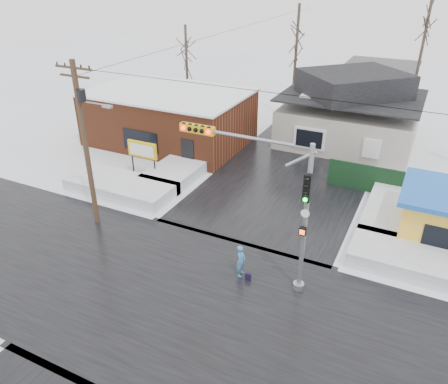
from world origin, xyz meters
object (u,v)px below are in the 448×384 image
at_px(traffic_signal, 270,193).
at_px(pedestrian, 241,261).
at_px(utility_pole, 85,137).
at_px(marquee_sign, 142,151).
at_px(kiosk, 445,217).

bearing_deg(traffic_signal, pedestrian, -168.39).
distance_m(utility_pole, pedestrian, 10.18).
bearing_deg(marquee_sign, pedestrian, -33.39).
xyz_separation_m(utility_pole, kiosk, (17.43, 6.49, -3.65)).
xyz_separation_m(marquee_sign, pedestrian, (10.27, -6.77, -1.11)).
relative_size(traffic_signal, marquee_sign, 2.75).
height_order(traffic_signal, utility_pole, utility_pole).
relative_size(marquee_sign, kiosk, 0.55).
bearing_deg(traffic_signal, marquee_sign, 150.28).
bearing_deg(marquee_sign, traffic_signal, -29.72).
relative_size(traffic_signal, kiosk, 1.52).
height_order(marquee_sign, kiosk, kiosk).
relative_size(utility_pole, marquee_sign, 3.53).
bearing_deg(pedestrian, traffic_signal, -84.15).
height_order(traffic_signal, kiosk, traffic_signal).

